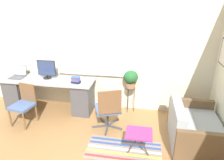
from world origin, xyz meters
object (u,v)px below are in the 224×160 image
(keyboard, at_px, (42,82))
(book_stack, at_px, (76,80))
(mouse, at_px, (54,82))
(desk_chair_wooden, at_px, (24,103))
(office_chair_swivel, at_px, (108,108))
(potted_plant, at_px, (131,78))
(plant_stand, at_px, (130,91))
(laptop, at_px, (18,75))
(folding_stool, at_px, (139,135))
(monitor, at_px, (47,69))
(couch_loveseat, at_px, (193,130))

(keyboard, xyz_separation_m, book_stack, (0.75, 0.08, 0.06))
(mouse, xyz_separation_m, desk_chair_wooden, (-0.49, -0.47, -0.31))
(office_chair_swivel, distance_m, potted_plant, 0.92)
(keyboard, relative_size, desk_chair_wooden, 0.50)
(office_chair_swivel, bearing_deg, plant_stand, -136.75)
(laptop, height_order, folding_stool, laptop)
(book_stack, bearing_deg, plant_stand, 13.89)
(monitor, xyz_separation_m, folding_stool, (2.19, -1.29, -0.56))
(keyboard, bearing_deg, desk_chair_wooden, -113.80)
(couch_loveseat, bearing_deg, mouse, 79.07)
(potted_plant, bearing_deg, monitor, -176.54)
(keyboard, distance_m, potted_plant, 1.95)
(monitor, height_order, mouse, monitor)
(monitor, bearing_deg, folding_stool, -30.46)
(keyboard, bearing_deg, plant_stand, 10.80)
(keyboard, distance_m, desk_chair_wooden, 0.60)
(office_chair_swivel, relative_size, plant_stand, 1.50)
(potted_plant, bearing_deg, desk_chair_wooden, -158.49)
(laptop, relative_size, mouse, 4.96)
(monitor, distance_m, keyboard, 0.32)
(couch_loveseat, xyz_separation_m, folding_stool, (-0.95, -0.49, 0.13))
(desk_chair_wooden, relative_size, couch_loveseat, 0.70)
(plant_stand, height_order, potted_plant, potted_plant)
(plant_stand, xyz_separation_m, folding_stool, (0.27, -1.40, -0.12))
(keyboard, distance_m, couch_loveseat, 3.22)
(plant_stand, relative_size, folding_stool, 1.37)
(office_chair_swivel, xyz_separation_m, couch_loveseat, (1.58, -0.15, -0.20))
(laptop, xyz_separation_m, mouse, (0.99, -0.20, -0.04))
(desk_chair_wooden, xyz_separation_m, plant_stand, (2.12, 0.84, 0.07))
(mouse, height_order, book_stack, book_stack)
(office_chair_swivel, bearing_deg, mouse, -38.83)
(mouse, bearing_deg, plant_stand, 12.54)
(office_chair_swivel, relative_size, potted_plant, 2.31)
(book_stack, relative_size, plant_stand, 0.36)
(laptop, xyz_separation_m, potted_plant, (2.63, 0.17, 0.02))
(book_stack, bearing_deg, couch_loveseat, -14.66)
(book_stack, bearing_deg, monitor, 166.98)
(plant_stand, bearing_deg, mouse, -167.46)
(desk_chair_wooden, bearing_deg, couch_loveseat, 8.94)
(desk_chair_wooden, bearing_deg, office_chair_swivel, 12.68)
(potted_plant, xyz_separation_m, folding_stool, (0.27, -1.40, -0.43))
(plant_stand, bearing_deg, desk_chair_wooden, -158.49)
(book_stack, xyz_separation_m, couch_loveseat, (2.39, -0.62, -0.55))
(mouse, xyz_separation_m, couch_loveseat, (2.85, -0.55, -0.50))
(monitor, distance_m, office_chair_swivel, 1.76)
(monitor, relative_size, mouse, 6.57)
(laptop, distance_m, office_chair_swivel, 2.37)
(monitor, height_order, potted_plant, monitor)
(book_stack, height_order, desk_chair_wooden, book_stack)
(laptop, bearing_deg, potted_plant, 3.61)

